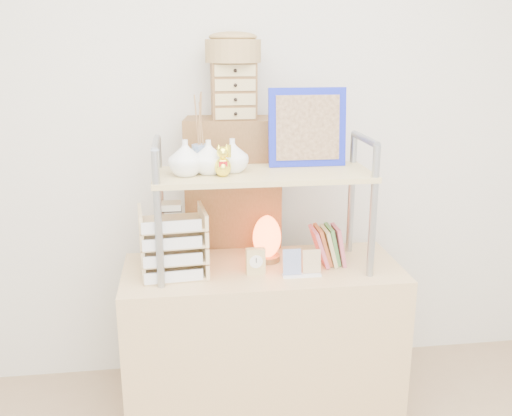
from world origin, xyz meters
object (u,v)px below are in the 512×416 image
Objects in this scene: letter_tray at (173,246)px; cabinet at (235,254)px; desk at (262,344)px; salt_lamp at (267,238)px.

cabinet is at bearing 53.02° from letter_tray.
desk is 3.84× the size of letter_tray.
salt_lamp is at bearing 68.92° from desk.
cabinet is 0.53m from letter_tray.
letter_tray is at bearing -119.06° from cabinet.
cabinet is 6.48× the size of salt_lamp.
cabinet is (-0.08, 0.37, 0.30)m from desk.
desk is at bearing -69.23° from cabinet.
desk is at bearing -111.08° from salt_lamp.
cabinet is 0.36m from salt_lamp.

